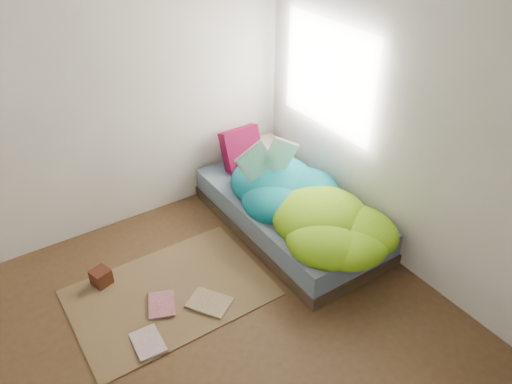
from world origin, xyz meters
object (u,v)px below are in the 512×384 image
Objects in this scene: pillow_magenta at (242,148)px; floor_book_b at (148,307)px; wooden_box at (101,277)px; open_book at (268,150)px; bed at (289,214)px; floor_book_a at (134,348)px.

floor_book_b is at bearing -148.57° from pillow_magenta.
wooden_box is at bearing -164.97° from pillow_magenta.
open_book is at bearing -99.99° from pillow_magenta.
open_book reaches higher than bed.
pillow_magenta is at bearing 16.93° from wooden_box.
floor_book_a is (-1.80, -1.34, -0.53)m from pillow_magenta.
wooden_box is at bearing -174.43° from open_book.
open_book is at bearing 124.95° from bed.
bed is at bearing -7.96° from wooden_box.
wooden_box is at bearing 90.82° from floor_book_a.
open_book is 3.52× the size of wooden_box.
wooden_box is at bearing 136.56° from floor_book_b.
open_book reaches higher than floor_book_a.
floor_book_a is (-1.84, -0.56, -0.15)m from bed.
floor_book_b reaches higher than floor_book_a.
floor_book_a is at bearing -163.25° from bed.
bed reaches higher than floor_book_a.
floor_book_b is (-1.59, -0.23, -0.14)m from bed.
open_book is at bearing -2.28° from wooden_box.
floor_book_b is at bearing -65.95° from wooden_box.
floor_book_b is at bearing 55.80° from floor_book_a.
bed is 3.93× the size of open_book.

